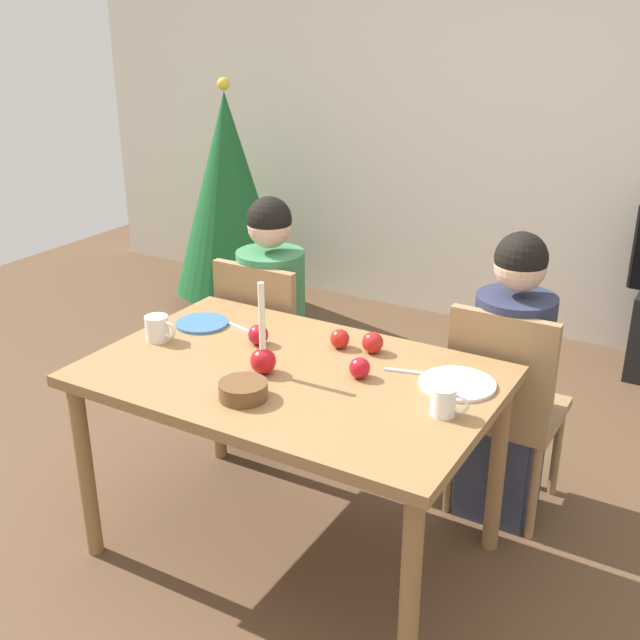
% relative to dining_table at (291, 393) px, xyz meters
% --- Properties ---
extents(ground_plane, '(7.68, 7.68, 0.00)m').
position_rel_dining_table_xyz_m(ground_plane, '(0.00, 0.00, -0.67)').
color(ground_plane, brown).
extents(back_wall, '(6.40, 0.10, 2.60)m').
position_rel_dining_table_xyz_m(back_wall, '(0.00, 2.60, 0.63)').
color(back_wall, silver).
rests_on(back_wall, ground).
extents(dining_table, '(1.40, 0.90, 0.75)m').
position_rel_dining_table_xyz_m(dining_table, '(0.00, 0.00, 0.00)').
color(dining_table, olive).
rests_on(dining_table, ground).
extents(chair_left, '(0.40, 0.40, 0.90)m').
position_rel_dining_table_xyz_m(chair_left, '(-0.51, 0.61, -0.15)').
color(chair_left, '#99754C').
rests_on(chair_left, ground).
extents(chair_right, '(0.40, 0.40, 0.90)m').
position_rel_dining_table_xyz_m(chair_right, '(0.58, 0.61, -0.15)').
color(chair_right, '#99754C').
rests_on(chair_right, ground).
extents(person_left_child, '(0.30, 0.30, 1.17)m').
position_rel_dining_table_xyz_m(person_left_child, '(-0.51, 0.64, -0.10)').
color(person_left_child, '#33384C').
rests_on(person_left_child, ground).
extents(person_right_child, '(0.30, 0.30, 1.17)m').
position_rel_dining_table_xyz_m(person_right_child, '(0.58, 0.64, -0.10)').
color(person_right_child, '#33384C').
rests_on(person_right_child, ground).
extents(christmas_tree, '(0.75, 0.75, 1.51)m').
position_rel_dining_table_xyz_m(christmas_tree, '(-1.71, 1.95, 0.12)').
color(christmas_tree, brown).
rests_on(christmas_tree, ground).
extents(candle_centerpiece, '(0.09, 0.09, 0.33)m').
position_rel_dining_table_xyz_m(candle_centerpiece, '(-0.07, -0.06, 0.15)').
color(candle_centerpiece, red).
rests_on(candle_centerpiece, dining_table).
extents(plate_left, '(0.21, 0.21, 0.01)m').
position_rel_dining_table_xyz_m(plate_left, '(-0.52, 0.18, 0.09)').
color(plate_left, teal).
rests_on(plate_left, dining_table).
extents(plate_right, '(0.25, 0.25, 0.01)m').
position_rel_dining_table_xyz_m(plate_right, '(0.53, 0.19, 0.09)').
color(plate_right, white).
rests_on(plate_right, dining_table).
extents(mug_left, '(0.13, 0.09, 0.10)m').
position_rel_dining_table_xyz_m(mug_left, '(-0.57, -0.03, 0.13)').
color(mug_left, silver).
rests_on(mug_left, dining_table).
extents(mug_right, '(0.12, 0.08, 0.09)m').
position_rel_dining_table_xyz_m(mug_right, '(0.57, -0.02, 0.13)').
color(mug_right, white).
rests_on(mug_right, dining_table).
extents(fork_left, '(0.18, 0.06, 0.01)m').
position_rel_dining_table_xyz_m(fork_left, '(-0.36, 0.21, 0.09)').
color(fork_left, silver).
rests_on(fork_left, dining_table).
extents(fork_right, '(0.18, 0.06, 0.01)m').
position_rel_dining_table_xyz_m(fork_right, '(0.36, 0.19, 0.09)').
color(fork_right, silver).
rests_on(fork_right, dining_table).
extents(bowl_walnuts, '(0.16, 0.16, 0.06)m').
position_rel_dining_table_xyz_m(bowl_walnuts, '(-0.03, -0.24, 0.11)').
color(bowl_walnuts, brown).
rests_on(bowl_walnuts, dining_table).
extents(apple_near_candle, '(0.07, 0.07, 0.07)m').
position_rel_dining_table_xyz_m(apple_near_candle, '(0.05, 0.26, 0.12)').
color(apple_near_candle, red).
rests_on(apple_near_candle, dining_table).
extents(apple_by_left_plate, '(0.08, 0.08, 0.08)m').
position_rel_dining_table_xyz_m(apple_by_left_plate, '(0.17, 0.28, 0.12)').
color(apple_by_left_plate, red).
rests_on(apple_by_left_plate, dining_table).
extents(apple_by_right_mug, '(0.07, 0.07, 0.07)m').
position_rel_dining_table_xyz_m(apple_by_right_mug, '(0.23, 0.08, 0.12)').
color(apple_by_right_mug, red).
rests_on(apple_by_right_mug, dining_table).
extents(apple_far_edge, '(0.08, 0.08, 0.08)m').
position_rel_dining_table_xyz_m(apple_far_edge, '(-0.23, 0.13, 0.12)').
color(apple_far_edge, '#AB1522').
rests_on(apple_far_edge, dining_table).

